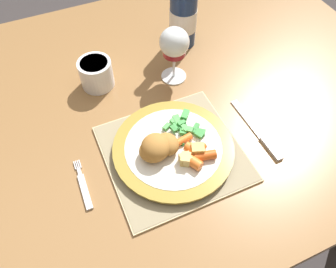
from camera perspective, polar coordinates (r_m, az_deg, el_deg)
The scene contains 13 objects.
ground_plane at distance 1.49m, azimuth -2.10°, elevation -13.52°, with size 6.00×6.00×0.00m, color #383333.
dining_table at distance 0.92m, azimuth -3.31°, elevation 2.62°, with size 1.44×0.99×0.74m.
placemat at distance 0.75m, azimuth 0.92°, elevation -3.33°, with size 0.30×0.29×0.01m.
dinner_plate at distance 0.74m, azimuth 0.93°, elevation -2.54°, with size 0.28×0.28×0.02m.
breaded_croquettes at distance 0.71m, azimuth -1.78°, elevation -2.35°, with size 0.10×0.09×0.05m.
green_beans_pile at distance 0.76m, azimuth 2.76°, elevation 1.32°, with size 0.09×0.09×0.02m.
glazed_carrots at distance 0.72m, azimuth 4.71°, elevation -3.35°, with size 0.08×0.10×0.02m.
fork at distance 0.73m, azimuth -14.42°, elevation -9.04°, with size 0.02×0.13×0.01m.
table_knife at distance 0.82m, azimuth 15.70°, elevation 0.03°, with size 0.02×0.20×0.01m.
wine_glass at distance 0.85m, azimuth 1.10°, elevation 15.26°, with size 0.08×0.08×0.16m.
bottle at distance 0.97m, azimuth 2.69°, elevation 20.61°, with size 0.08×0.08×0.29m.
roast_potatoes at distance 0.71m, azimuth 3.90°, elevation -3.73°, with size 0.07×0.04×0.03m.
drinking_cup at distance 0.89m, azimuth -12.41°, elevation 10.33°, with size 0.09×0.09×0.08m.
Camera 1 is at (-0.18, -0.55, 1.38)m, focal length 35.00 mm.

